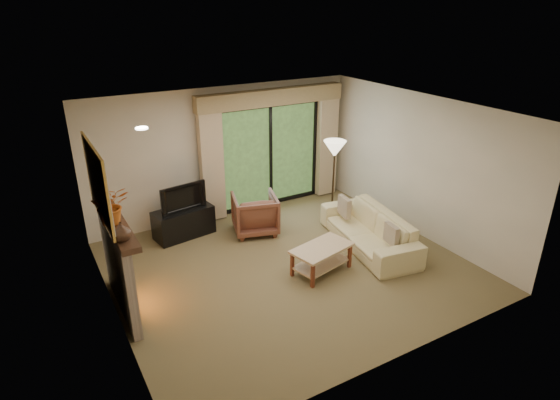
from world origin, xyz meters
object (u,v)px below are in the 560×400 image
media_console (184,222)px  sofa (369,230)px  coffee_table (321,259)px  armchair (255,214)px

media_console → sofa: sofa is taller
media_console → coffee_table: bearing=-65.6°
armchair → sofa: 2.13m
sofa → coffee_table: 1.26m
media_console → coffee_table: size_ratio=1.09×
media_console → sofa: size_ratio=0.49×
armchair → sofa: size_ratio=0.37×
media_console → coffee_table: media_console is taller
armchair → coffee_table: 1.84m
coffee_table → armchair: bearing=85.9°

